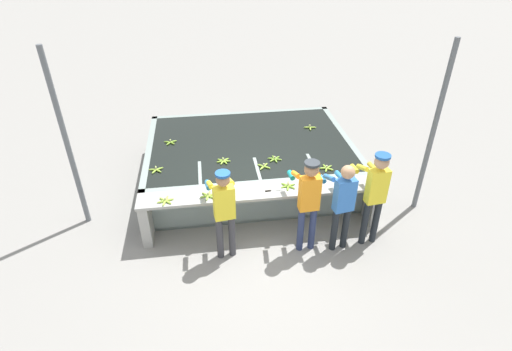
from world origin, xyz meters
name	(u,v)px	position (x,y,z in m)	size (l,w,h in m)	color
ground_plane	(265,238)	(0.00, 0.00, 0.00)	(80.00, 80.00, 0.00)	gray
wash_tank	(250,160)	(0.00, 2.02, 0.42)	(4.20, 3.17, 0.85)	gray
work_ledge	(263,203)	(0.00, 0.23, 0.60)	(4.20, 0.45, 0.85)	#9E9E99
worker_0	(224,207)	(-0.70, -0.30, 0.97)	(0.47, 0.73, 1.61)	#38383D
worker_1	(308,197)	(0.63, -0.31, 1.03)	(0.43, 0.73, 1.68)	navy
worker_2	(343,200)	(1.17, -0.37, 0.96)	(0.48, 0.73, 1.61)	#1E2328
worker_3	(375,190)	(1.73, -0.30, 1.05)	(0.45, 0.74, 1.72)	#1E2328
banana_bunch_floating_0	(275,159)	(0.38, 1.23, 0.86)	(0.27, 0.28, 0.08)	#75A333
banana_bunch_floating_1	(264,166)	(0.13, 0.99, 0.86)	(0.24, 0.24, 0.08)	#93BC3D
banana_bunch_floating_2	(170,142)	(-1.62, 2.22, 0.86)	(0.28, 0.27, 0.08)	#7FAD33
banana_bunch_floating_3	(327,168)	(1.26, 0.77, 0.86)	(0.27, 0.28, 0.08)	#93BC3D
banana_bunch_floating_4	(156,170)	(-1.84, 1.15, 0.86)	(0.27, 0.27, 0.08)	#93BC3D
banana_bunch_floating_5	(310,127)	(1.40, 2.50, 0.86)	(0.28, 0.28, 0.08)	#9EC642
banana_bunch_floating_6	(223,161)	(-0.60, 1.30, 0.86)	(0.28, 0.27, 0.08)	#8CB738
banana_bunch_ledge_0	(208,195)	(-0.93, 0.19, 0.87)	(0.28, 0.28, 0.08)	#9EC642
banana_bunch_ledge_1	(288,186)	(0.44, 0.29, 0.87)	(0.28, 0.28, 0.08)	#7FAD33
banana_bunch_ledge_2	(165,201)	(-1.62, 0.14, 0.87)	(0.28, 0.28, 0.08)	#9EC642
knife_0	(272,190)	(0.15, 0.20, 0.86)	(0.35, 0.05, 0.02)	silver
support_post_left	(67,144)	(-3.16, 0.95, 1.60)	(0.09, 0.09, 3.20)	slate
support_post_right	(433,132)	(3.03, 0.52, 1.60)	(0.09, 0.09, 3.20)	slate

